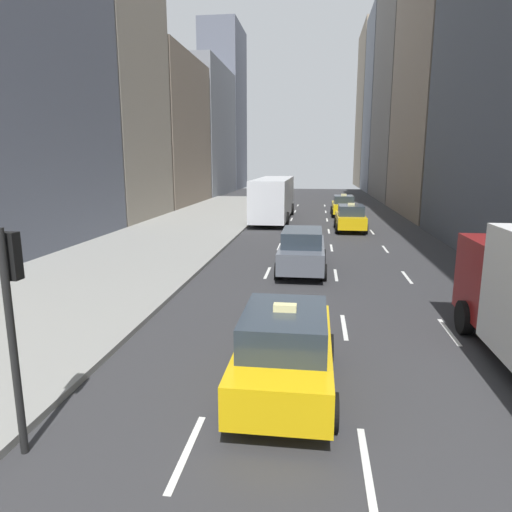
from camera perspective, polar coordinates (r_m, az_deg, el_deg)
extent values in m
cube|color=gray|center=(27.11, -11.38, 2.04)|extent=(8.00, 66.00, 0.15)
cube|color=white|center=(7.97, -8.63, -23.00)|extent=(0.12, 2.00, 0.01)
cube|color=white|center=(13.22, -1.37, -8.29)|extent=(0.12, 2.00, 0.01)
cube|color=white|center=(18.92, 1.44, -2.11)|extent=(0.12, 2.00, 0.01)
cube|color=white|center=(24.76, 2.93, 1.19)|extent=(0.12, 2.00, 0.01)
cube|color=white|center=(30.67, 3.84, 3.22)|extent=(0.12, 2.00, 0.01)
cube|color=white|center=(36.60, 4.47, 4.59)|extent=(0.12, 2.00, 0.01)
cube|color=white|center=(42.56, 4.92, 5.58)|extent=(0.12, 2.00, 0.01)
cube|color=white|center=(48.52, 5.26, 6.33)|extent=(0.12, 2.00, 0.01)
cube|color=white|center=(7.78, 13.65, -24.20)|extent=(0.12, 2.00, 0.01)
cube|color=white|center=(13.11, 10.96, -8.69)|extent=(0.12, 2.00, 0.01)
cube|color=white|center=(18.84, 9.94, -2.35)|extent=(0.12, 2.00, 0.01)
cube|color=white|center=(24.70, 9.41, 1.02)|extent=(0.12, 2.00, 0.01)
cube|color=white|center=(30.62, 9.09, 3.08)|extent=(0.12, 2.00, 0.01)
cube|color=white|center=(36.56, 8.86, 4.48)|extent=(0.12, 2.00, 0.01)
cube|color=white|center=(42.52, 8.70, 5.49)|extent=(0.12, 2.00, 0.01)
cube|color=white|center=(48.49, 8.58, 6.24)|extent=(0.12, 2.00, 0.01)
cube|color=white|center=(13.58, 22.97, -8.70)|extent=(0.12, 2.00, 0.01)
cube|color=white|center=(19.17, 18.34, -2.53)|extent=(0.12, 2.00, 0.01)
cube|color=white|center=(24.96, 15.85, 0.83)|extent=(0.12, 2.00, 0.01)
cube|color=white|center=(30.82, 14.30, 2.92)|extent=(0.12, 2.00, 0.01)
cube|color=white|center=(36.73, 13.25, 4.34)|extent=(0.12, 2.00, 0.01)
cube|color=white|center=(42.67, 12.48, 5.37)|extent=(0.12, 2.00, 0.01)
cube|color=white|center=(48.62, 11.90, 6.14)|extent=(0.12, 2.00, 0.01)
cube|color=gray|center=(50.17, -11.13, 14.97)|extent=(6.00, 14.63, 15.11)
cube|color=gray|center=(65.79, -6.54, 15.23)|extent=(6.00, 16.52, 17.27)
cube|color=slate|center=(80.11, -4.02, 17.78)|extent=(6.00, 11.33, 26.02)
cube|color=slate|center=(60.53, 18.36, 20.09)|extent=(6.00, 17.18, 27.85)
cube|color=gray|center=(75.63, 16.09, 17.91)|extent=(6.00, 12.17, 26.50)
cube|color=gray|center=(89.82, 14.75, 17.33)|extent=(6.00, 15.21, 27.74)
cube|color=yellow|center=(9.40, 3.67, -12.28)|extent=(1.80, 4.40, 0.76)
cube|color=#28333D|center=(8.89, 3.62, -8.85)|extent=(1.58, 2.29, 0.64)
cube|color=#F2E599|center=(8.76, 3.65, -6.46)|extent=(0.44, 0.20, 0.14)
cylinder|color=black|center=(10.88, -0.67, -10.98)|extent=(0.22, 0.66, 0.66)
cylinder|color=black|center=(10.79, 9.03, -11.33)|extent=(0.22, 0.66, 0.66)
cylinder|color=black|center=(8.46, -3.44, -18.05)|extent=(0.22, 0.66, 0.66)
cylinder|color=black|center=(8.35, 9.47, -18.66)|extent=(0.22, 0.66, 0.66)
cube|color=yellow|center=(31.02, 11.70, 4.41)|extent=(1.80, 4.40, 0.76)
cube|color=#28333D|center=(30.68, 11.79, 5.64)|extent=(1.58, 2.29, 0.64)
cube|color=#F2E599|center=(30.64, 11.82, 6.37)|extent=(0.44, 0.20, 0.14)
cylinder|color=black|center=(32.37, 9.92, 4.10)|extent=(0.22, 0.66, 0.66)
cylinder|color=black|center=(32.49, 13.10, 4.00)|extent=(0.22, 0.66, 0.66)
cylinder|color=black|center=(29.67, 10.12, 3.41)|extent=(0.22, 0.66, 0.66)
cylinder|color=black|center=(29.80, 13.58, 3.30)|extent=(0.22, 0.66, 0.66)
cube|color=yellow|center=(39.64, 10.84, 5.99)|extent=(1.80, 4.40, 0.76)
cube|color=#28333D|center=(39.32, 10.90, 6.97)|extent=(1.58, 2.29, 0.64)
cube|color=#F2E599|center=(39.29, 10.92, 7.53)|extent=(0.44, 0.20, 0.14)
cylinder|color=black|center=(41.00, 9.46, 5.69)|extent=(0.22, 0.66, 0.66)
cylinder|color=black|center=(41.10, 11.98, 5.61)|extent=(0.22, 0.66, 0.66)
cylinder|color=black|center=(38.29, 9.58, 5.27)|extent=(0.22, 0.66, 0.66)
cylinder|color=black|center=(38.39, 12.27, 5.18)|extent=(0.22, 0.66, 0.66)
cube|color=#565B66|center=(19.22, 5.79, 0.32)|extent=(1.80, 4.91, 0.84)
cube|color=#28333D|center=(18.80, 5.80, 2.35)|extent=(1.58, 2.55, 0.64)
cylinder|color=black|center=(20.84, 3.43, 0.08)|extent=(0.22, 0.66, 0.66)
cylinder|color=black|center=(20.79, 8.38, -0.06)|extent=(0.22, 0.66, 0.66)
cylinder|color=black|center=(17.88, 2.71, -1.87)|extent=(0.22, 0.66, 0.66)
cylinder|color=black|center=(17.82, 8.49, -2.04)|extent=(0.22, 0.66, 0.66)
cube|color=silver|center=(36.06, 2.23, 7.38)|extent=(2.50, 11.60, 2.90)
cube|color=#28333D|center=(41.75, 2.98, 8.44)|extent=(2.30, 0.12, 1.40)
cube|color=#28333D|center=(36.17, 0.31, 7.95)|extent=(0.08, 9.86, 1.10)
cube|color=yellow|center=(41.71, 2.99, 9.68)|extent=(1.50, 0.10, 0.36)
cylinder|color=black|center=(39.87, 0.90, 5.92)|extent=(0.30, 1.00, 1.00)
cylinder|color=black|center=(39.66, 4.51, 5.86)|extent=(0.30, 1.00, 1.00)
cylinder|color=black|center=(33.18, -0.46, 4.75)|extent=(0.30, 1.00, 1.00)
cylinder|color=black|center=(32.93, 3.86, 4.67)|extent=(0.30, 1.00, 1.00)
cube|color=maroon|center=(13.57, 29.24, -2.71)|extent=(2.10, 2.40, 2.10)
cube|color=#28333D|center=(14.55, 27.73, -0.45)|extent=(1.90, 0.10, 0.90)
cylinder|color=black|center=(13.49, 24.62, -6.98)|extent=(0.28, 0.90, 0.90)
cylinder|color=black|center=(7.92, -28.11, -9.89)|extent=(0.12, 0.12, 3.60)
cube|color=black|center=(7.70, -28.31, -0.02)|extent=(0.24, 0.20, 0.72)
sphere|color=red|center=(7.75, -28.00, 1.81)|extent=(0.14, 0.14, 0.14)
sphere|color=#4C3F14|center=(7.79, -27.84, 0.15)|extent=(0.14, 0.14, 0.14)
sphere|color=#198C2D|center=(7.83, -27.68, -1.50)|extent=(0.14, 0.14, 0.14)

